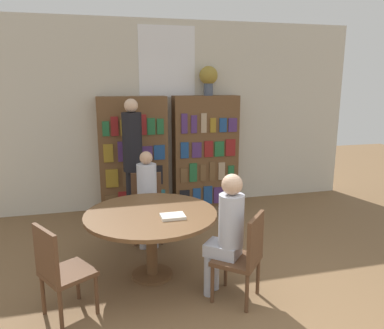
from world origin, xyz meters
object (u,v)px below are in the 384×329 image
(seated_reader_left, at_px, (147,193))
(bookshelf_left, at_px, (133,155))
(chair_near_camera, at_px, (59,268))
(flower_vase, at_px, (209,77))
(reading_table, at_px, (151,221))
(chair_left_side, at_px, (147,203))
(seated_reader_right, at_px, (227,229))
(librarian_standing, at_px, (133,148))
(bookshelf_right, at_px, (205,152))
(chair_far_side, at_px, (244,254))

(seated_reader_left, bearing_deg, bookshelf_left, -83.47)
(chair_near_camera, xyz_separation_m, seated_reader_left, (0.96, 1.37, 0.19))
(bookshelf_left, height_order, flower_vase, flower_vase)
(reading_table, bearing_deg, seated_reader_left, 84.96)
(chair_left_side, height_order, seated_reader_right, seated_reader_right)
(chair_left_side, bearing_deg, seated_reader_right, 114.16)
(flower_vase, height_order, librarian_standing, flower_vase)
(bookshelf_left, relative_size, bookshelf_right, 1.00)
(bookshelf_right, xyz_separation_m, reading_table, (-1.23, -2.16, -0.29))
(librarian_standing, bearing_deg, bookshelf_left, 83.83)
(chair_left_side, bearing_deg, seated_reader_left, 90.00)
(reading_table, distance_m, librarian_standing, 1.73)
(flower_vase, xyz_separation_m, reading_table, (-1.27, -2.17, -1.49))
(bookshelf_left, xyz_separation_m, seated_reader_left, (0.03, -1.32, -0.24))
(bookshelf_right, bearing_deg, bookshelf_left, -179.98)
(reading_table, bearing_deg, bookshelf_left, 88.94)
(flower_vase, bearing_deg, librarian_standing, -158.51)
(flower_vase, relative_size, librarian_standing, 0.25)
(chair_left_side, xyz_separation_m, seated_reader_right, (0.55, -1.58, 0.22))
(seated_reader_right, bearing_deg, chair_left_side, 60.16)
(chair_near_camera, height_order, librarian_standing, librarian_standing)
(chair_near_camera, xyz_separation_m, chair_left_side, (0.97, 1.56, 0.00))
(bookshelf_left, distance_m, reading_table, 2.18)
(librarian_standing, bearing_deg, bookshelf_right, 22.00)
(bookshelf_right, xyz_separation_m, seated_reader_left, (-1.15, -1.32, -0.24))
(flower_vase, height_order, reading_table, flower_vase)
(chair_far_side, relative_size, seated_reader_right, 0.70)
(reading_table, bearing_deg, seated_reader_right, -41.04)
(bookshelf_left, distance_m, chair_far_side, 2.96)
(flower_vase, bearing_deg, chair_left_side, -135.92)
(bookshelf_left, bearing_deg, bookshelf_right, 0.02)
(chair_far_side, height_order, librarian_standing, librarian_standing)
(flower_vase, height_order, chair_far_side, flower_vase)
(bookshelf_right, relative_size, seated_reader_left, 1.52)
(chair_near_camera, xyz_separation_m, seated_reader_right, (1.52, -0.03, 0.22))
(flower_vase, bearing_deg, bookshelf_right, -173.96)
(chair_left_side, height_order, chair_far_side, same)
(chair_near_camera, bearing_deg, chair_left_side, 117.00)
(reading_table, xyz_separation_m, librarian_standing, (-0.01, 1.66, 0.49))
(bookshelf_right, xyz_separation_m, chair_left_side, (-1.14, -1.14, -0.43))
(bookshelf_left, relative_size, seated_reader_left, 1.52)
(bookshelf_left, xyz_separation_m, chair_far_side, (0.74, -2.84, -0.43))
(chair_far_side, bearing_deg, bookshelf_left, 55.58)
(chair_near_camera, bearing_deg, flower_vase, 110.45)
(reading_table, height_order, librarian_standing, librarian_standing)
(bookshelf_right, bearing_deg, seated_reader_right, -102.19)
(seated_reader_left, height_order, seated_reader_right, seated_reader_right)
(bookshelf_left, bearing_deg, librarian_standing, -96.17)
(bookshelf_right, distance_m, chair_far_side, 2.91)
(chair_left_side, xyz_separation_m, librarian_standing, (-0.10, 0.64, 0.63))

